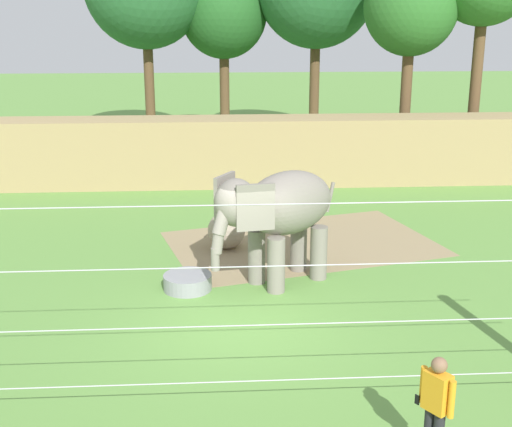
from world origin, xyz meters
name	(u,v)px	position (x,y,z in m)	size (l,w,h in m)	color
ground_plane	(240,322)	(0.00, 0.00, 0.00)	(120.00, 120.00, 0.00)	#609342
dirt_patch	(303,244)	(1.91, 4.80, 0.00)	(7.00, 4.44, 0.01)	#937F5B
embankment_wall	(227,151)	(0.00, 11.74, 1.21)	(36.00, 1.80, 2.42)	tan
elephant	(279,210)	(0.98, 2.03, 1.78)	(3.22, 2.73, 2.68)	gray
enrichment_ball	(227,230)	(-0.17, 4.58, 0.50)	(1.00, 1.00, 1.00)	gray
cable_fence	(248,312)	(0.00, -3.47, 1.81)	(11.99, 0.26, 3.60)	brown
zookeeper	(436,407)	(2.48, -4.78, 0.93)	(0.43, 0.53, 1.67)	#232328
water_tub	(188,282)	(-1.12, 1.78, 0.18)	(1.10, 1.10, 0.35)	gray
tree_far_left	(224,13)	(0.06, 19.03, 6.01)	(3.89, 3.89, 8.10)	brown
tree_right_of_centre	(411,8)	(7.27, 14.57, 6.24)	(3.68, 3.68, 8.23)	brown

